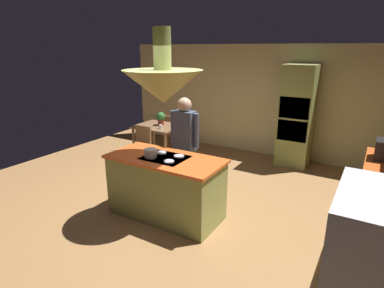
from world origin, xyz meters
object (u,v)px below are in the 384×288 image
Objects in this scene: dining_table at (159,130)px; chair_by_back_wall at (174,130)px; person_at_island at (185,142)px; kitchen_island at (166,187)px; chair_facing_island at (141,143)px; potted_plant_on_table at (161,118)px; oven_tower at (297,116)px; cup_on_table at (161,127)px; cooking_pot_on_cooktop at (151,153)px.

dining_table is 1.16× the size of chair_by_back_wall.
person_at_island is (1.61, -1.41, 0.34)m from dining_table.
kitchen_island is 3.23m from chair_by_back_wall.
potted_plant_on_table is at bearing 88.28° from chair_facing_island.
oven_tower reaches higher than chair_facing_island.
dining_table is at bearing 90.00° from chair_facing_island.
cup_on_table is (-1.48, 1.89, 0.33)m from kitchen_island.
chair_by_back_wall is (-2.80, -0.50, -0.57)m from oven_tower.
potted_plant_on_table reaches higher than cup_on_table.
potted_plant_on_table is 2.76m from cooking_pot_on_cooktop.
dining_table is at bearing 138.64° from person_at_island.
potted_plant_on_table reaches higher than dining_table.
kitchen_island is 19.22× the size of cup_on_table.
chair_by_back_wall is (-1.61, 2.06, -0.49)m from person_at_island.
oven_tower reaches higher than chair_by_back_wall.
cooking_pot_on_cooktop is at bearing -140.91° from kitchen_island.
cooking_pot_on_cooktop is at bearing -94.62° from person_at_island.
potted_plant_on_table is at bearing 127.67° from kitchen_island.
person_at_island is 2.66m from chair_by_back_wall.
dining_table is 0.66m from chair_facing_island.
oven_tower is 2.82m from person_at_island.
oven_tower is 2.90m from chair_by_back_wall.
kitchen_island is at bearing -51.01° from dining_table.
potted_plant_on_table is 3.33× the size of cup_on_table.
cup_on_table is (0.22, -0.86, 0.30)m from chair_by_back_wall.
oven_tower is at bearing 71.26° from kitchen_island.
chair_facing_island is (0.00, -0.65, -0.15)m from dining_table.
cup_on_table is 2.42m from cooking_pot_on_cooktop.
kitchen_island reaches higher than cup_on_table.
person_at_island is at bearing 97.81° from kitchen_island.
kitchen_island is 3.48m from oven_tower.
oven_tower is 2.12× the size of dining_table.
kitchen_island is 1.99× the size of chair_facing_island.
chair_by_back_wall is at bearing 127.94° from person_at_island.
cup_on_table is at bearing 139.05° from person_at_island.
person_at_island is 2.17m from potted_plant_on_table.
oven_tower is at bearing 22.21° from dining_table.
cup_on_table is at bearing 104.45° from chair_by_back_wall.
chair_by_back_wall is 0.71m from potted_plant_on_table.
chair_by_back_wall is 3.30m from cooking_pot_on_cooktop.
oven_tower is 3.60m from cooking_pot_on_cooktop.
oven_tower is at bearing 21.05° from potted_plant_on_table.
chair_by_back_wall reaches higher than dining_table.
kitchen_island is 2.42m from cup_on_table.
chair_by_back_wall is at bearing -169.93° from oven_tower.
chair_facing_island reaches higher than cup_on_table.
kitchen_island is at bearing -40.54° from chair_facing_island.
cup_on_table is (0.22, -0.21, 0.15)m from dining_table.
person_at_island is at bearing 85.38° from cooking_pot_on_cooktop.
potted_plant_on_table reaches higher than kitchen_island.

